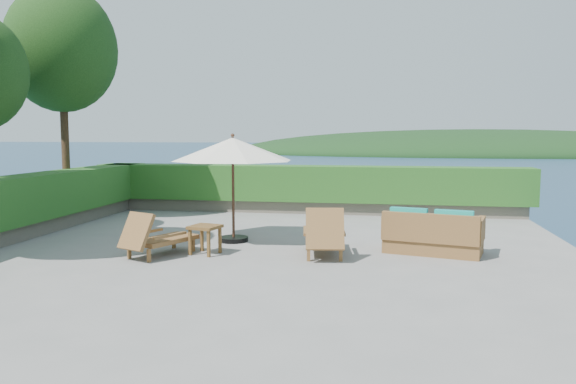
% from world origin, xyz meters
% --- Properties ---
extents(ground, '(12.00, 12.00, 0.00)m').
position_xyz_m(ground, '(0.00, 0.00, 0.00)').
color(ground, gray).
rests_on(ground, ground).
extents(foundation, '(12.00, 12.00, 3.00)m').
position_xyz_m(foundation, '(0.00, 0.00, -1.55)').
color(foundation, '#5A5147').
rests_on(foundation, ocean).
extents(offshore_island, '(126.00, 57.60, 12.60)m').
position_xyz_m(offshore_island, '(25.00, 140.00, -3.00)').
color(offshore_island, black).
rests_on(offshore_island, ocean).
extents(planter_wall_far, '(12.00, 0.60, 0.36)m').
position_xyz_m(planter_wall_far, '(0.00, 5.60, 0.18)').
color(planter_wall_far, '#6F6759').
rests_on(planter_wall_far, ground).
extents(planter_wall_left, '(0.60, 12.00, 0.36)m').
position_xyz_m(planter_wall_left, '(-5.60, 0.00, 0.18)').
color(planter_wall_left, '#6F6759').
rests_on(planter_wall_left, ground).
extents(hedge_far, '(12.40, 0.90, 1.00)m').
position_xyz_m(hedge_far, '(0.00, 5.60, 0.85)').
color(hedge_far, '#154B18').
rests_on(hedge_far, planter_wall_far).
extents(tree_far, '(2.80, 2.80, 6.03)m').
position_xyz_m(tree_far, '(-6.00, 3.20, 4.40)').
color(tree_far, '#48311B').
rests_on(tree_far, ground).
extents(patio_umbrella, '(3.17, 3.17, 2.27)m').
position_xyz_m(patio_umbrella, '(-0.91, 1.07, 1.92)').
color(patio_umbrella, black).
rests_on(patio_umbrella, ground).
extents(lounge_left, '(1.17, 1.61, 0.86)m').
position_xyz_m(lounge_left, '(-1.94, -0.57, 0.36)').
color(lounge_left, brown).
rests_on(lounge_left, ground).
extents(lounge_right, '(0.90, 1.73, 0.95)m').
position_xyz_m(lounge_right, '(1.11, 0.02, 0.40)').
color(lounge_right, brown).
rests_on(lounge_right, ground).
extents(side_table, '(0.63, 0.63, 0.55)m').
position_xyz_m(side_table, '(-1.11, -0.23, 0.45)').
color(side_table, brown).
rests_on(side_table, ground).
extents(wicker_loveseat, '(1.97, 1.33, 0.88)m').
position_xyz_m(wicker_loveseat, '(3.13, 0.56, 0.34)').
color(wicker_loveseat, brown).
rests_on(wicker_loveseat, ground).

